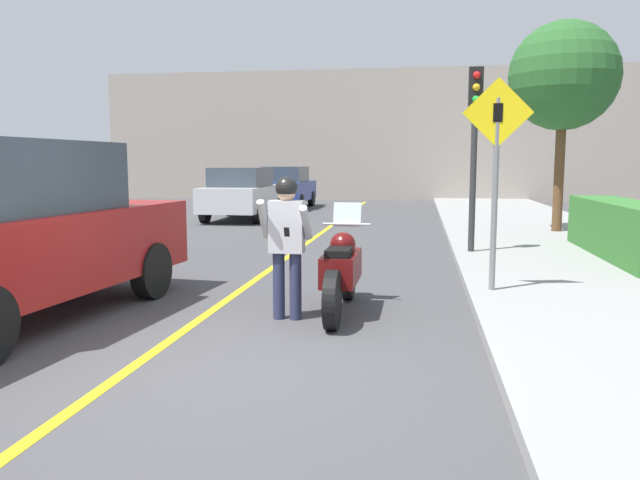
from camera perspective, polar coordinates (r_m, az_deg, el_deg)
ground_plane at (r=5.88m, az=-10.80°, el=-11.23°), size 80.00×80.00×0.00m
sidewalk_curb at (r=9.83m, az=25.94°, el=-3.99°), size 4.40×44.00×0.13m
road_center_line at (r=11.67m, az=-3.57°, el=-1.96°), size 0.12×36.00×0.01m
building_backdrop at (r=31.33m, az=5.62°, el=9.49°), size 28.00×1.20×6.34m
motorcycle at (r=7.63m, az=1.96°, el=-2.87°), size 0.62×2.23×1.32m
person_biker at (r=7.24m, az=-3.07°, el=0.64°), size 0.59×0.46×1.68m
suv_nearby at (r=7.90m, az=-26.44°, el=0.62°), size 2.34×5.01×2.08m
crossing_sign at (r=8.56m, az=15.79°, el=6.71°), size 0.91×0.08×2.80m
traffic_light at (r=12.28m, az=13.97°, el=10.25°), size 0.26×0.30×3.47m
hedge_row at (r=12.57m, az=26.00°, el=0.89°), size 0.90×4.54×1.00m
street_tree at (r=16.75m, az=21.38°, el=13.73°), size 2.63×2.63×5.11m
parked_car_silver at (r=20.30m, az=-7.12°, el=4.27°), size 1.88×4.20×1.68m
parked_car_blue at (r=25.33m, az=-3.16°, el=4.86°), size 1.88×4.20×1.68m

